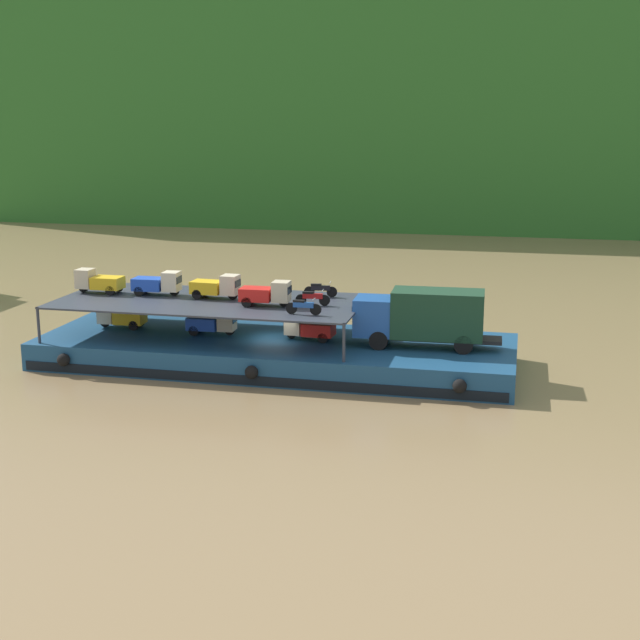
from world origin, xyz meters
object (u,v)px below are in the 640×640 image
object	(u,v)px
cargo_barge	(275,352)
mini_truck_upper_fore	(216,287)
mini_truck_upper_stern	(99,281)
motorcycle_upper_port	(303,306)
mini_truck_upper_mid	(158,283)
covered_lorry	(423,316)
motorcycle_upper_centre	(312,298)
mini_truck_upper_bow	(266,293)
mini_truck_lower_stern	(121,316)
mini_truck_lower_aft	(213,322)
mini_truck_lower_mid	(309,327)
motorcycle_upper_stbd	(320,289)

from	to	relation	value
cargo_barge	mini_truck_upper_fore	size ratio (longest dim) A/B	9.42
mini_truck_upper_stern	motorcycle_upper_port	bearing A→B (deg)	-12.56
cargo_barge	mini_truck_upper_mid	size ratio (longest dim) A/B	9.47
mini_truck_upper_stern	mini_truck_upper_mid	world-z (taller)	same
mini_truck_upper_fore	covered_lorry	bearing A→B (deg)	-2.74
motorcycle_upper_port	motorcycle_upper_centre	size ratio (longest dim) A/B	1.00
cargo_barge	covered_lorry	size ratio (longest dim) A/B	3.32
mini_truck_upper_bow	mini_truck_upper_stern	bearing A→B (deg)	173.12
mini_truck_lower_stern	mini_truck_lower_aft	size ratio (longest dim) A/B	1.01
mini_truck_lower_mid	mini_truck_lower_aft	bearing A→B (deg)	-179.75
motorcycle_upper_centre	motorcycle_upper_stbd	bearing A→B (deg)	92.34
motorcycle_upper_port	motorcycle_upper_centre	world-z (taller)	same
mini_truck_upper_bow	motorcycle_upper_centre	xyz separation A→B (m)	(2.40, 0.71, -0.26)
mini_truck_lower_stern	mini_truck_upper_stern	bearing A→B (deg)	178.82
covered_lorry	mini_truck_lower_aft	xyz separation A→B (m)	(-11.87, 0.20, -1.00)
covered_lorry	motorcycle_upper_stbd	size ratio (longest dim) A/B	4.17
mini_truck_upper_bow	mini_truck_upper_fore	bearing A→B (deg)	158.83
covered_lorry	mini_truck_lower_mid	xyz separation A→B (m)	(-6.29, 0.22, -1.00)
mini_truck_lower_stern	mini_truck_upper_fore	distance (m)	6.24
mini_truck_upper_bow	motorcycle_upper_centre	size ratio (longest dim) A/B	1.45
cargo_barge	motorcycle_upper_port	world-z (taller)	motorcycle_upper_port
mini_truck_lower_aft	mini_truck_upper_mid	bearing A→B (deg)	170.81
mini_truck_upper_mid	motorcycle_upper_centre	distance (m)	9.35
cargo_barge	mini_truck_upper_bow	distance (m)	3.52
cargo_barge	mini_truck_upper_fore	world-z (taller)	mini_truck_upper_fore
mini_truck_upper_stern	mini_truck_upper_fore	size ratio (longest dim) A/B	0.98
motorcycle_upper_centre	mini_truck_upper_bow	bearing A→B (deg)	-163.52
mini_truck_lower_stern	mini_truck_upper_fore	bearing A→B (deg)	0.38
covered_lorry	mini_truck_upper_fore	distance (m)	11.78
cargo_barge	covered_lorry	xyz separation A→B (m)	(8.14, 0.03, 2.45)
covered_lorry	mini_truck_upper_mid	bearing A→B (deg)	177.15
mini_truck_lower_aft	mini_truck_upper_bow	distance (m)	4.09
cargo_barge	mini_truck_upper_stern	xyz separation A→B (m)	(-10.79, 0.58, 3.44)
covered_lorry	mini_truck_lower_aft	bearing A→B (deg)	179.03
mini_truck_lower_stern	mini_truck_upper_stern	xyz separation A→B (m)	(-1.30, 0.03, 2.00)
mini_truck_lower_aft	mini_truck_upper_fore	world-z (taller)	mini_truck_upper_fore
cargo_barge	covered_lorry	bearing A→B (deg)	0.22
mini_truck_lower_aft	motorcycle_upper_stbd	xyz separation A→B (m)	(5.75, 2.12, 1.74)
mini_truck_lower_aft	mini_truck_upper_fore	distance (m)	2.04
mini_truck_lower_mid	mini_truck_upper_fore	size ratio (longest dim) A/B	1.00
mini_truck_upper_mid	motorcycle_upper_port	size ratio (longest dim) A/B	1.46
mini_truck_upper_bow	mini_truck_upper_mid	bearing A→B (deg)	167.92
mini_truck_upper_mid	mini_truck_lower_mid	bearing A→B (deg)	-3.40
mini_truck_lower_stern	mini_truck_upper_mid	xyz separation A→B (m)	(2.29, 0.24, 2.00)
covered_lorry	mini_truck_upper_bow	world-z (taller)	mini_truck_upper_bow
cargo_barge	motorcycle_upper_stbd	bearing A→B (deg)	49.31
mini_truck_upper_fore	motorcycle_upper_port	bearing A→B (deg)	-26.71
mini_truck_upper_bow	covered_lorry	bearing A→B (deg)	4.88
covered_lorry	motorcycle_upper_port	distance (m)	6.45
motorcycle_upper_port	motorcycle_upper_centre	xyz separation A→B (m)	(-0.06, 2.33, 0.00)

